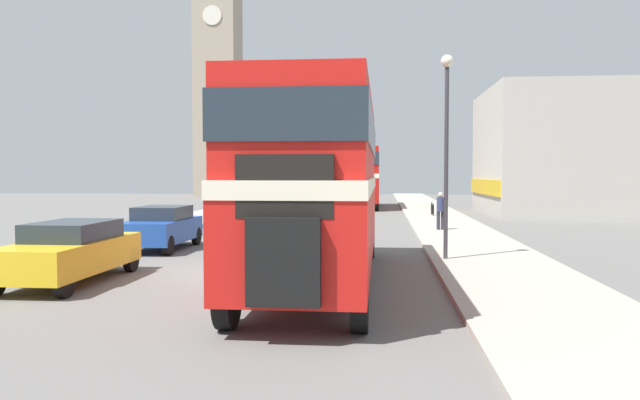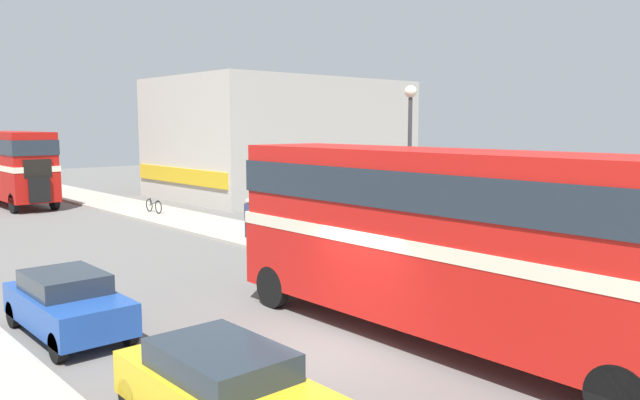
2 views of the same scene
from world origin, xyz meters
name	(u,v)px [view 1 (image 1 of 2)]	position (x,y,z in m)	size (l,w,h in m)	color
ground_plane	(243,273)	(0.00, 0.00, 0.00)	(120.00, 120.00, 0.00)	slate
sidewalk_right	(509,275)	(6.75, 0.00, 0.06)	(3.50, 120.00, 0.12)	#A8A093
double_decker_bus	(320,174)	(2.12, -1.13, 2.57)	(2.51, 11.18, 4.30)	red
bus_distant	(363,173)	(2.18, 30.63, 2.62)	(2.46, 9.75, 4.41)	#B2140F
car_parked_near	(71,251)	(-3.77, -1.72, 0.75)	(1.74, 4.39, 1.44)	gold
car_parked_mid	(161,227)	(-3.88, 4.72, 0.76)	(1.74, 3.90, 1.46)	#1E479E
pedestrian_walking	(440,208)	(6.15, 11.80, 1.05)	(0.33, 0.33, 1.64)	#282833
bicycle_on_pavement	(432,209)	(6.56, 21.18, 0.48)	(0.05, 1.76, 0.78)	black
street_lamp	(447,126)	(5.42, 2.45, 3.96)	(0.36, 0.36, 5.86)	#38383D
church_tower	(218,28)	(-14.19, 51.18, 18.37)	(4.70, 4.70, 35.92)	tan
shop_building_block	(616,152)	(18.07, 24.64, 3.90)	(15.99, 11.13, 7.81)	#B2ADA3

